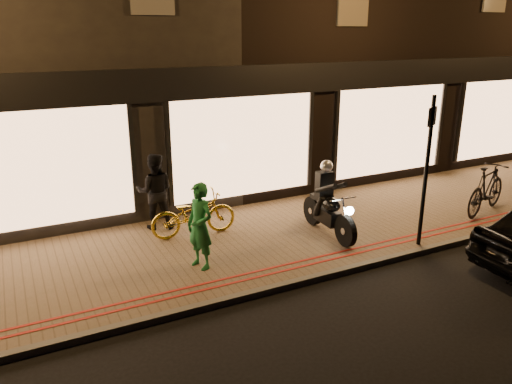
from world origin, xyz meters
TOP-DOWN VIEW (x-y plane):
  - ground at (0.00, 0.00)m, footprint 90.00×90.00m
  - sidewalk at (0.00, 2.00)m, footprint 50.00×4.00m
  - kerb_stone at (0.00, 0.05)m, footprint 50.00×0.14m
  - red_kerb_lines at (0.00, 0.55)m, footprint 50.00×0.26m
  - building_row at (-0.00, 8.99)m, footprint 48.00×10.11m
  - motorcycle at (0.82, 1.55)m, footprint 0.60×1.94m
  - sign_post at (2.17, 0.25)m, footprint 0.33×0.17m
  - bicycle_gold at (-1.74, 2.75)m, footprint 1.85×0.77m
  - bicycle_dark at (4.89, 0.94)m, footprint 2.03×1.13m
  - person_green at (-2.14, 1.28)m, footprint 0.57×0.68m
  - person_dark at (-2.32, 3.52)m, footprint 0.97×0.86m

SIDE VIEW (x-z plane):
  - ground at x=0.00m, z-range 0.00..0.00m
  - sidewalk at x=0.00m, z-range 0.00..0.12m
  - kerb_stone at x=0.00m, z-range 0.00..0.12m
  - red_kerb_lines at x=0.00m, z-range 0.12..0.13m
  - bicycle_gold at x=-1.74m, z-range 0.12..1.07m
  - bicycle_dark at x=4.89m, z-range 0.12..1.29m
  - motorcycle at x=0.82m, z-range -0.06..1.53m
  - person_green at x=-2.14m, z-range 0.12..1.72m
  - person_dark at x=-2.32m, z-range 0.12..1.79m
  - sign_post at x=2.17m, z-range 0.30..3.30m
  - building_row at x=0.00m, z-range 0.00..8.50m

